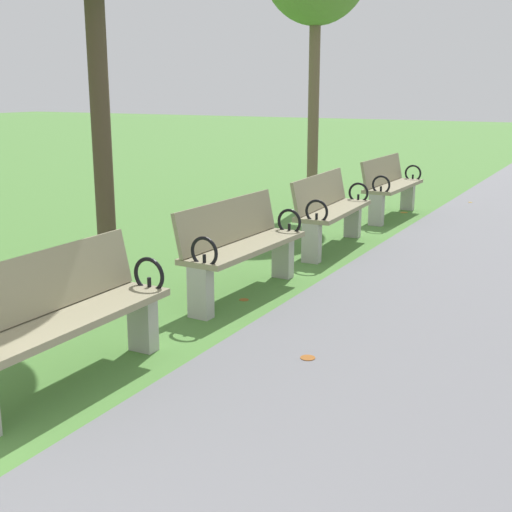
{
  "coord_description": "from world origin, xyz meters",
  "views": [
    {
      "loc": [
        2.58,
        -0.86,
        1.92
      ],
      "look_at": [
        -0.05,
        3.97,
        0.55
      ],
      "focal_mm": 47.55,
      "sensor_mm": 36.0,
      "label": 1
    }
  ],
  "objects": [
    {
      "name": "park_bench_2",
      "position": [
        -0.5,
        2.19,
        0.49
      ],
      "size": [
        0.48,
        1.6,
        0.9
      ],
      "color": "gray",
      "rests_on": "ground"
    },
    {
      "name": "park_bench_3",
      "position": [
        -0.5,
        4.51,
        0.49
      ],
      "size": [
        0.52,
        1.61,
        0.9
      ],
      "color": "gray",
      "rests_on": "ground"
    },
    {
      "name": "park_bench_4",
      "position": [
        -0.5,
        6.69,
        0.49
      ],
      "size": [
        0.55,
        1.62,
        0.9
      ],
      "color": "gray",
      "rests_on": "ground"
    },
    {
      "name": "park_bench_5",
      "position": [
        -0.5,
        9.06,
        0.49
      ],
      "size": [
        0.5,
        1.61,
        0.9
      ],
      "color": "gray",
      "rests_on": "ground"
    },
    {
      "name": "scattered_leaves",
      "position": [
        0.06,
        4.01,
        0.01
      ],
      "size": [
        4.18,
        12.55,
        0.02
      ],
      "color": "#93511E",
      "rests_on": "ground"
    }
  ]
}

